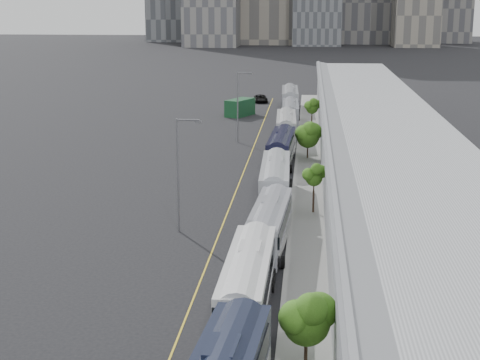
# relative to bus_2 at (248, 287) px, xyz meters

# --- Properties ---
(sidewalk) EXTENTS (10.00, 170.00, 0.12)m
(sidewalk) POSITION_rel_bus_2_xyz_m (6.91, 19.96, -1.52)
(sidewalk) COLOR gray
(sidewalk) RESTS_ON ground
(lane_line) EXTENTS (0.12, 160.00, 0.02)m
(lane_line) POSITION_rel_bus_2_xyz_m (-3.59, 19.96, -1.57)
(lane_line) COLOR gold
(lane_line) RESTS_ON ground
(depot) EXTENTS (12.45, 160.40, 7.20)m
(depot) POSITION_rel_bus_2_xyz_m (10.91, 19.96, 1.93)
(depot) COLOR gray
(depot) RESTS_ON ground
(bus_2) EXTENTS (2.86, 12.84, 3.75)m
(bus_2) POSITION_rel_bus_2_xyz_m (0.00, 0.00, 0.00)
(bus_2) COLOR silver
(bus_2) RESTS_ON ground
(bus_3) EXTENTS (3.10, 12.17, 3.52)m
(bus_3) POSITION_rel_bus_2_xyz_m (0.62, 11.95, -0.10)
(bus_3) COLOR gray
(bus_3) RESTS_ON ground
(bus_4) EXTENTS (2.95, 13.07, 3.80)m
(bus_4) POSITION_rel_bus_2_xyz_m (0.42, 25.49, 0.02)
(bus_4) COLOR #A7AAB1
(bus_4) RESTS_ON ground
(bus_5) EXTENTS (2.99, 12.55, 3.64)m
(bus_5) POSITION_rel_bus_2_xyz_m (0.35, 41.59, -0.04)
(bus_5) COLOR black
(bus_5) RESTS_ON ground
(bus_6) EXTENTS (2.98, 12.71, 3.69)m
(bus_6) POSITION_rel_bus_2_xyz_m (0.42, 55.96, -0.02)
(bus_6) COLOR #B7B8BA
(bus_6) RESTS_ON ground
(bus_7) EXTENTS (2.79, 12.08, 3.51)m
(bus_7) POSITION_rel_bus_2_xyz_m (0.64, 69.47, -0.10)
(bus_7) COLOR gray
(bus_7) RESTS_ON ground
(bus_8) EXTENTS (3.17, 13.50, 3.92)m
(bus_8) POSITION_rel_bus_2_xyz_m (0.12, 84.40, 0.08)
(bus_8) COLOR #909299
(bus_8) RESTS_ON ground
(tree_1) EXTENTS (2.40, 2.40, 4.24)m
(tree_1) POSITION_rel_bus_2_xyz_m (3.51, -6.99, 1.45)
(tree_1) COLOR black
(tree_1) RESTS_ON ground
(tree_2) EXTENTS (1.49, 1.49, 4.20)m
(tree_2) POSITION_rel_bus_2_xyz_m (3.97, 21.61, 1.82)
(tree_2) COLOR black
(tree_2) RESTS_ON ground
(tree_3) EXTENTS (2.74, 2.74, 4.49)m
(tree_3) POSITION_rel_bus_2_xyz_m (3.34, 44.73, 1.53)
(tree_3) COLOR black
(tree_3) RESTS_ON ground
(tree_4) EXTENTS (1.75, 1.75, 4.33)m
(tree_4) POSITION_rel_bus_2_xyz_m (3.84, 65.26, 1.83)
(tree_4) COLOR black
(tree_4) RESTS_ON ground
(street_lamp_near) EXTENTS (2.04, 0.22, 9.27)m
(street_lamp_near) POSITION_rel_bus_2_xyz_m (-6.73, 15.36, 3.75)
(street_lamp_near) COLOR #59595E
(street_lamp_near) RESTS_ON ground
(street_lamp_far) EXTENTS (2.04, 0.22, 9.29)m
(street_lamp_far) POSITION_rel_bus_2_xyz_m (-5.73, 54.33, 3.76)
(street_lamp_far) COLOR #59595E
(street_lamp_far) RESTS_ON ground
(shipping_container) EXTENTS (4.72, 6.23, 2.72)m
(shipping_container) POSITION_rel_bus_2_xyz_m (-7.81, 77.49, -0.22)
(shipping_container) COLOR #113A1E
(shipping_container) RESTS_ON ground
(suv) EXTENTS (3.00, 5.27, 1.39)m
(suv) POSITION_rel_bus_2_xyz_m (-5.53, 94.20, -0.89)
(suv) COLOR black
(suv) RESTS_ON ground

